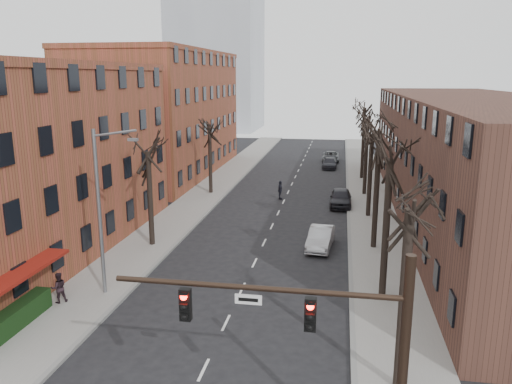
% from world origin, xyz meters
% --- Properties ---
extents(sidewalk_left, '(4.00, 90.00, 0.15)m').
position_xyz_m(sidewalk_left, '(-8.00, 35.00, 0.07)').
color(sidewalk_left, gray).
rests_on(sidewalk_left, ground).
extents(sidewalk_right, '(4.00, 90.00, 0.15)m').
position_xyz_m(sidewalk_right, '(8.00, 35.00, 0.07)').
color(sidewalk_right, gray).
rests_on(sidewalk_right, ground).
extents(building_left_near, '(12.00, 26.00, 12.00)m').
position_xyz_m(building_left_near, '(-16.00, 15.00, 6.00)').
color(building_left_near, brown).
rests_on(building_left_near, ground).
extents(building_left_far, '(12.00, 28.00, 14.00)m').
position_xyz_m(building_left_far, '(-16.00, 44.00, 7.00)').
color(building_left_far, brown).
rests_on(building_left_far, ground).
extents(building_right, '(12.00, 50.00, 10.00)m').
position_xyz_m(building_right, '(16.00, 30.00, 5.00)').
color(building_right, '#4D2D24').
rests_on(building_right, ground).
extents(awning_left, '(1.20, 7.00, 0.15)m').
position_xyz_m(awning_left, '(-9.40, 6.00, 0.00)').
color(awning_left, maroon).
rests_on(awning_left, ground).
extents(hedge, '(0.80, 6.00, 1.00)m').
position_xyz_m(hedge, '(-9.50, 5.00, 0.65)').
color(hedge, '#173211').
rests_on(hedge, sidewalk_left).
extents(tree_right_b, '(5.20, 5.20, 10.80)m').
position_xyz_m(tree_right_b, '(7.60, 12.00, 0.00)').
color(tree_right_b, black).
rests_on(tree_right_b, ground).
extents(tree_right_c, '(5.20, 5.20, 11.60)m').
position_xyz_m(tree_right_c, '(7.60, 20.00, 0.00)').
color(tree_right_c, black).
rests_on(tree_right_c, ground).
extents(tree_right_d, '(5.20, 5.20, 10.00)m').
position_xyz_m(tree_right_d, '(7.60, 28.00, 0.00)').
color(tree_right_d, black).
rests_on(tree_right_d, ground).
extents(tree_right_e, '(5.20, 5.20, 10.80)m').
position_xyz_m(tree_right_e, '(7.60, 36.00, 0.00)').
color(tree_right_e, black).
rests_on(tree_right_e, ground).
extents(tree_right_f, '(5.20, 5.20, 11.60)m').
position_xyz_m(tree_right_f, '(7.60, 44.00, 0.00)').
color(tree_right_f, black).
rests_on(tree_right_f, ground).
extents(tree_left_a, '(5.20, 5.20, 9.50)m').
position_xyz_m(tree_left_a, '(-7.60, 18.00, 0.00)').
color(tree_left_a, black).
rests_on(tree_left_a, ground).
extents(tree_left_b, '(5.20, 5.20, 9.50)m').
position_xyz_m(tree_left_b, '(-7.60, 34.00, 0.00)').
color(tree_left_b, black).
rests_on(tree_left_b, ground).
extents(signal_mast_arm, '(8.14, 0.30, 7.20)m').
position_xyz_m(signal_mast_arm, '(5.45, -1.00, 4.40)').
color(signal_mast_arm, black).
rests_on(signal_mast_arm, ground).
extents(streetlight, '(2.45, 0.22, 9.03)m').
position_xyz_m(streetlight, '(-7.03, 10.00, 5.01)').
color(streetlight, slate).
rests_on(streetlight, ground).
extents(silver_sedan, '(1.91, 4.50, 1.45)m').
position_xyz_m(silver_sedan, '(4.00, 19.57, 0.72)').
color(silver_sedan, '#A8A9AF').
rests_on(silver_sedan, ground).
extents(parked_car_near, '(1.92, 4.74, 1.61)m').
position_xyz_m(parked_car_near, '(5.30, 31.22, 0.81)').
color(parked_car_near, black).
rests_on(parked_car_near, ground).
extents(parked_car_mid, '(1.87, 4.44, 1.28)m').
position_xyz_m(parked_car_mid, '(3.80, 50.40, 0.64)').
color(parked_car_mid, '#202229').
rests_on(parked_car_mid, ground).
extents(parked_car_far, '(2.34, 4.93, 1.36)m').
position_xyz_m(parked_car_far, '(3.80, 55.64, 0.68)').
color(parked_car_far, slate).
rests_on(parked_car_far, ground).
extents(pedestrian_b, '(1.00, 0.98, 1.62)m').
position_xyz_m(pedestrian_b, '(-8.94, 8.43, 0.96)').
color(pedestrian_b, black).
rests_on(pedestrian_b, sidewalk_left).
extents(pedestrian_crossing, '(0.66, 1.12, 1.80)m').
position_xyz_m(pedestrian_crossing, '(-0.44, 32.88, 0.90)').
color(pedestrian_crossing, black).
rests_on(pedestrian_crossing, ground).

